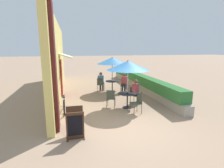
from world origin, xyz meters
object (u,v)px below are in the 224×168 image
at_px(cafe_chair_near_left, 134,94).
at_px(bicycle_leaning, 64,104).
at_px(menu_board, 75,124).
at_px(cafe_chair_mid_right, 100,84).
at_px(seated_patron_near_left, 136,91).
at_px(coffee_cup_mid, 114,80).
at_px(cafe_chair_near_back, 137,102).
at_px(patio_table_mid, 112,84).
at_px(patio_umbrella_mid, 112,61).
at_px(cafe_chair_mid_left, 124,84).
at_px(coffee_cup_near, 128,93).
at_px(cafe_chair_near_right, 111,97).
at_px(seated_patron_mid_right, 101,81).
at_px(seated_patron_mid_left, 124,82).
at_px(patio_table_near, 127,97).
at_px(patio_umbrella_near, 128,65).

distance_m(cafe_chair_near_left, bicycle_leaning, 3.44).
bearing_deg(menu_board, cafe_chair_mid_right, 72.96).
height_order(seated_patron_near_left, coffee_cup_mid, seated_patron_near_left).
relative_size(cafe_chair_near_back, menu_board, 0.92).
bearing_deg(patio_table_mid, patio_umbrella_mid, -90.00).
height_order(patio_umbrella_mid, cafe_chair_mid_left, patio_umbrella_mid).
xyz_separation_m(cafe_chair_mid_right, bicycle_leaning, (-2.21, -3.21, -0.17)).
bearing_deg(cafe_chair_mid_left, coffee_cup_mid, 8.60).
bearing_deg(patio_umbrella_mid, cafe_chair_near_left, -79.19).
distance_m(cafe_chair_mid_left, cafe_chair_mid_right, 1.55).
height_order(coffee_cup_near, cafe_chair_mid_right, cafe_chair_mid_right).
distance_m(patio_table_mid, menu_board, 5.99).
height_order(patio_umbrella_mid, menu_board, patio_umbrella_mid).
distance_m(cafe_chair_near_right, patio_table_mid, 3.07).
xyz_separation_m(cafe_chair_near_back, menu_board, (-2.68, -1.53, -0.05)).
height_order(coffee_cup_mid, menu_board, menu_board).
height_order(cafe_chair_near_right, bicycle_leaning, cafe_chair_near_right).
bearing_deg(menu_board, seated_patron_mid_right, 72.77).
relative_size(cafe_chair_near_back, seated_patron_mid_left, 0.70).
bearing_deg(coffee_cup_near, bicycle_leaning, 172.20).
distance_m(patio_table_near, cafe_chair_near_back, 0.77).
distance_m(cafe_chair_near_left, seated_patron_mid_right, 3.23).
bearing_deg(cafe_chair_near_right, patio_table_near, 5.67).
distance_m(seated_patron_mid_right, menu_board, 6.13).
bearing_deg(seated_patron_near_left, cafe_chair_mid_right, -106.37).
xyz_separation_m(cafe_chair_mid_left, coffee_cup_mid, (-0.64, 0.23, 0.24)).
xyz_separation_m(patio_umbrella_near, seated_patron_mid_right, (-0.62, 3.56, -1.32)).
distance_m(cafe_chair_near_right, cafe_chair_mid_left, 3.07).
bearing_deg(seated_patron_near_left, coffee_cup_mid, -118.87).
distance_m(patio_umbrella_near, coffee_cup_near, 1.25).
bearing_deg(seated_patron_mid_right, patio_table_near, -51.99).
bearing_deg(seated_patron_mid_right, coffee_cup_near, -52.91).
relative_size(cafe_chair_near_left, seated_patron_near_left, 0.70).
bearing_deg(patio_umbrella_mid, cafe_chair_mid_left, -22.51).
xyz_separation_m(patio_table_mid, bicycle_leaning, (-2.92, -2.91, -0.19)).
distance_m(coffee_cup_near, seated_patron_mid_right, 3.74).
relative_size(patio_umbrella_mid, coffee_cup_mid, 25.05).
bearing_deg(cafe_chair_near_left, coffee_cup_mid, -120.07).
bearing_deg(patio_umbrella_mid, patio_umbrella_near, -90.84).
xyz_separation_m(cafe_chair_near_right, bicycle_leaning, (-2.13, 0.05, -0.17)).
xyz_separation_m(patio_umbrella_near, patio_umbrella_mid, (0.05, 3.16, 0.00)).
xyz_separation_m(patio_table_mid, cafe_chair_mid_right, (-0.72, 0.30, -0.03)).
bearing_deg(patio_umbrella_mid, bicycle_leaning, -135.07).
xyz_separation_m(cafe_chair_near_back, cafe_chair_mid_right, (-0.87, 4.20, 0.00)).
relative_size(cafe_chair_near_back, cafe_chair_mid_left, 1.00).
xyz_separation_m(cafe_chair_near_back, seated_patron_mid_left, (0.50, 3.51, 0.17)).
distance_m(seated_patron_mid_right, coffee_cup_mid, 0.87).
relative_size(seated_patron_near_left, patio_table_mid, 1.45).
bearing_deg(cafe_chair_near_right, cafe_chair_near_left, 35.67).
distance_m(patio_umbrella_mid, cafe_chair_mid_left, 1.68).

